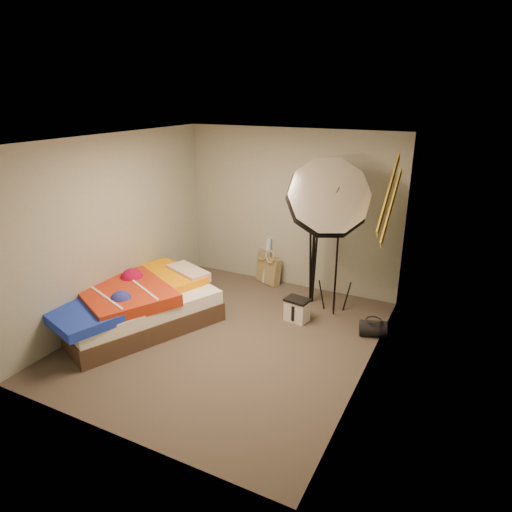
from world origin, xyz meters
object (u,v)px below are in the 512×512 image
Objects in this scene: bed at (135,304)px; tote_bag at (269,270)px; duffel_bag at (373,328)px; camera_case at (297,311)px; wrapping_roll at (267,261)px; photo_umbrella at (328,200)px; camera_tripod at (313,254)px.

tote_bag is at bearing 64.14° from bed.
duffel_bag is at bearing 20.71° from bed.
camera_case is at bearing -25.57° from tote_bag.
wrapping_roll is at bearing 136.24° from duffel_bag.
wrapping_roll is at bearing 65.40° from bed.
photo_umbrella reaches higher than camera_case.
camera_case is 0.13× the size of photo_umbrella.
bed is (-1.94, -1.07, 0.14)m from camera_case.
duffel_bag is at bearing -3.73° from tote_bag.
bed reaches higher than duffel_bag.
camera_case is (0.92, -1.04, -0.07)m from tote_bag.
wrapping_roll reaches higher than camera_case.
photo_umbrella is (2.19, 1.39, 1.38)m from bed.
wrapping_roll is 2.44× the size of camera_case.
camera_case is 0.91m from camera_tripod.
camera_tripod is (-0.03, 0.67, 0.61)m from camera_case.
tote_bag is 1.39m from camera_case.
bed reaches higher than camera_case.
bed is (-1.02, -2.10, 0.07)m from tote_bag.
wrapping_roll is 2.26m from duffel_bag.
tote_bag is 1.30× the size of duffel_bag.
camera_case is at bearing 28.85° from bed.
camera_tripod is (1.91, 1.74, 0.47)m from bed.
photo_umbrella is at bearing -50.51° from camera_tripod.
camera_case is at bearing -87.08° from camera_tripod.
camera_case is 2.22m from bed.
bed is at bearing -147.52° from photo_umbrella.
wrapping_roll is at bearing 141.06° from camera_case.
camera_tripod reaches higher than camera_case.
wrapping_roll is 1.45m from camera_case.
camera_case is 0.12× the size of bed.
wrapping_roll is 2.34m from bed.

